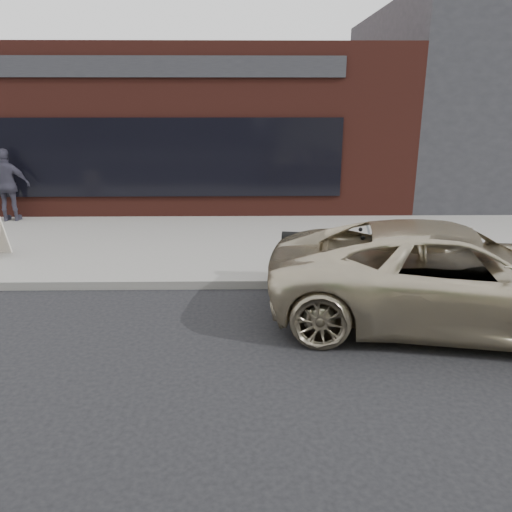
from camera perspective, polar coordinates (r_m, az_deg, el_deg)
The scene contains 6 objects.
ground at distance 5.16m, azimuth -7.67°, elevation -20.21°, with size 120.00×120.00×0.00m, color black.
near_sidewalk at distance 11.48m, azimuth -3.78°, elevation 1.97°, with size 44.00×6.00×0.15m, color gray.
storefront at distance 18.24m, azimuth -9.34°, elevation 14.48°, with size 14.00×10.07×4.50m.
motorcycle at distance 8.47m, azimuth 7.88°, elevation -0.63°, with size 1.94×0.65×1.23m.
minivan at distance 7.65m, azimuth 21.57°, elevation -2.19°, with size 2.40×5.21×1.45m, color beige.
cafe_patron_right at distance 14.19m, azimuth -26.51°, elevation 7.26°, with size 1.07×0.45×1.83m, color #423F51.
Camera 1 is at (0.58, -4.05, 3.14)m, focal length 35.00 mm.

